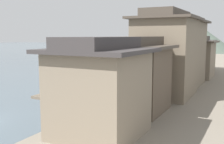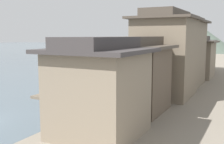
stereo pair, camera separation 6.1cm
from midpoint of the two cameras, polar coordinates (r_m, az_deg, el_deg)
boat_moored_nearest at (r=54.91m, az=7.70°, el=0.42°), size 4.85×2.84×0.42m
boat_moored_second at (r=28.98m, az=-10.90°, el=-6.09°), size 3.87×1.71×0.52m
boat_moored_third at (r=59.86m, az=14.45°, el=0.98°), size 1.17×4.87×0.82m
boat_moored_far at (r=53.78m, az=-0.10°, el=0.51°), size 3.05×3.70×0.81m
boat_midriver_drifting at (r=47.70m, az=1.24°, el=-0.52°), size 5.01×2.86×0.66m
boat_midriver_upstream at (r=77.49m, az=8.42°, el=2.61°), size 2.75×4.08×0.80m
house_waterfront_nearest at (r=16.87m, az=-2.66°, el=-3.34°), size 6.14×6.07×6.14m
house_waterfront_second at (r=22.55m, az=5.10°, el=-0.56°), size 5.78×5.82×6.14m
house_waterfront_tall at (r=28.52m, az=11.09°, el=3.64°), size 6.63×7.13×8.74m
house_waterfront_narrow at (r=35.67m, az=14.27°, el=4.33°), size 6.33×7.14×8.74m
house_waterfront_far at (r=42.76m, az=16.75°, el=3.01°), size 6.72×6.55×6.14m
house_waterfront_end at (r=49.74m, az=17.60°, el=3.58°), size 5.47×8.28×6.14m
hill_far_west at (r=129.09m, az=14.91°, el=7.93°), size 44.65×44.65×16.38m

